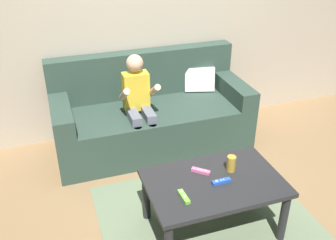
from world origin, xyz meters
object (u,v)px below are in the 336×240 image
person_seated_on_couch (139,102)px  game_remote_blue_far_corner (221,181)px  game_remote_lime_center (184,197)px  game_remote_pink_near_edge (201,171)px  coffee_table (214,188)px  soda_can (231,164)px  couch (151,116)px

person_seated_on_couch → game_remote_blue_far_corner: person_seated_on_couch is taller
person_seated_on_couch → game_remote_lime_center: (-0.02, -1.24, -0.12)m
person_seated_on_couch → game_remote_blue_far_corner: bearing=-76.3°
game_remote_pink_near_edge → coffee_table: bearing=-66.0°
coffee_table → game_remote_blue_far_corner: (0.03, -0.04, 0.08)m
coffee_table → soda_can: (0.16, 0.07, 0.13)m
game_remote_blue_far_corner → game_remote_lime_center: bearing=-167.5°
coffee_table → game_remote_lime_center: 0.30m
soda_can → game_remote_blue_far_corner: bearing=-139.3°
person_seated_on_couch → game_remote_pink_near_edge: (0.20, -1.02, -0.12)m
coffee_table → soda_can: 0.22m
game_remote_pink_near_edge → game_remote_blue_far_corner: 0.18m
couch → game_remote_blue_far_corner: couch is taller
couch → game_remote_lime_center: couch is taller
game_remote_pink_near_edge → game_remote_lime_center: (-0.22, -0.23, 0.00)m
couch → person_seated_on_couch: size_ratio=1.90×
game_remote_blue_far_corner → soda_can: (0.13, 0.11, 0.05)m
person_seated_on_couch → game_remote_lime_center: bearing=-91.1°
soda_can → person_seated_on_couch: bearing=111.4°
coffee_table → couch: bearing=93.5°
game_remote_pink_near_edge → soda_can: bearing=-12.1°
game_remote_pink_near_edge → soda_can: soda_can is taller
couch → coffee_table: (0.08, -1.32, 0.07)m
game_remote_lime_center → game_remote_pink_near_edge: bearing=46.0°
person_seated_on_couch → coffee_table: size_ratio=1.03×
soda_can → game_remote_pink_near_edge: bearing=167.9°
couch → game_remote_pink_near_edge: couch is taller
game_remote_blue_far_corner → soda_can: 0.18m
game_remote_pink_near_edge → game_remote_blue_far_corner: size_ratio=0.91×
game_remote_pink_near_edge → game_remote_lime_center: same height
game_remote_pink_near_edge → game_remote_blue_far_corner: bearing=-60.8°
person_seated_on_couch → game_remote_pink_near_edge: size_ratio=7.83×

